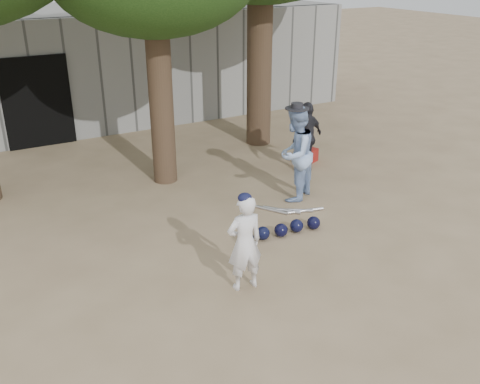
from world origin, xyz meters
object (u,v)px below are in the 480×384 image
spectator_dark (307,137)px  red_bag (308,155)px  spectator_blue (295,154)px  boy_player (245,243)px

spectator_dark → red_bag: (0.38, 0.44, -0.62)m
spectator_blue → spectator_dark: 1.53m
spectator_blue → spectator_dark: bearing=-166.4°
spectator_dark → red_bag: spectator_dark is taller
spectator_dark → boy_player: bearing=28.0°
boy_player → spectator_dark: 4.75m
boy_player → spectator_blue: spectator_blue is taller
boy_player → spectator_blue: size_ratio=0.78×
spectator_blue → boy_player: bearing=11.3°
spectator_dark → red_bag: 0.85m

